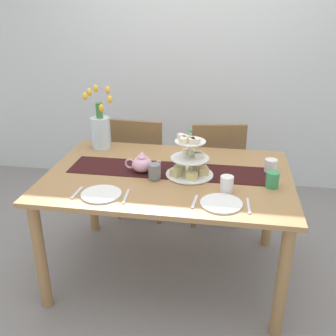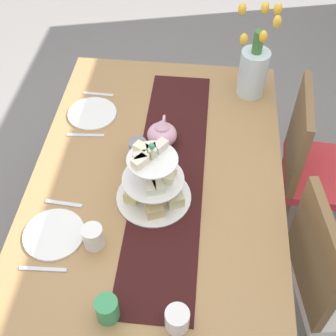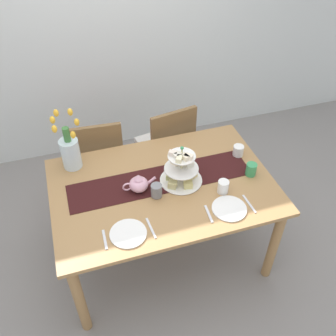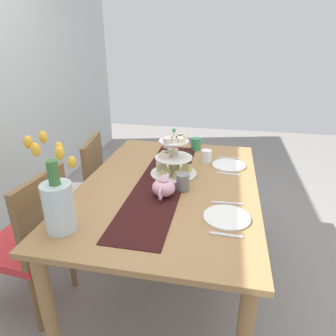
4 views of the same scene
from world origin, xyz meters
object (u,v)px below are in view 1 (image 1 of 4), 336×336
at_px(teapot, 142,163).
at_px(mug_orange, 272,180).
at_px(tulip_vase, 101,129).
at_px(chair_right, 215,168).
at_px(chair_left, 142,163).
at_px(cream_jug, 271,166).
at_px(dinner_plate_right, 221,203).
at_px(fork_right, 195,202).
at_px(mug_white_text, 227,184).
at_px(knife_left, 126,196).
at_px(knife_right, 248,206).
at_px(dining_table, 168,188).
at_px(mug_grey, 155,171).
at_px(dinner_plate_left, 101,194).
at_px(fork_left, 77,193).
at_px(tiered_cake_stand, 190,161).

height_order(teapot, mug_orange, teapot).
bearing_deg(tulip_vase, chair_right, 22.94).
distance_m(chair_left, cream_jug, 1.21).
bearing_deg(chair_left, mug_orange, -40.33).
xyz_separation_m(teapot, dinner_plate_right, (0.52, -0.35, -0.05)).
height_order(fork_right, mug_white_text, mug_white_text).
bearing_deg(mug_white_text, knife_left, -163.92).
bearing_deg(dinner_plate_right, knife_right, 0.00).
bearing_deg(chair_right, mug_orange, -66.78).
height_order(dining_table, mug_grey, mug_grey).
xyz_separation_m(dinner_plate_left, knife_left, (0.14, 0.00, -0.00)).
xyz_separation_m(knife_right, mug_grey, (-0.56, 0.26, 0.05)).
distance_m(knife_left, fork_right, 0.39).
height_order(tulip_vase, dinner_plate_left, tulip_vase).
relative_size(chair_right, mug_grey, 9.58).
xyz_separation_m(chair_left, knife_left, (0.17, -1.10, 0.26)).
distance_m(chair_left, knife_right, 1.41).
xyz_separation_m(fork_left, knife_left, (0.29, 0.00, 0.00)).
height_order(dining_table, dinner_plate_left, dinner_plate_left).
relative_size(teapot, mug_grey, 2.51).
bearing_deg(chair_left, dinner_plate_right, -57.47).
bearing_deg(knife_right, cream_jug, 72.94).
height_order(chair_right, cream_jug, chair_right).
xyz_separation_m(cream_jug, mug_orange, (-0.01, -0.23, 0.01)).
distance_m(cream_jug, dinner_plate_right, 0.57).
xyz_separation_m(chair_right, mug_white_text, (0.10, -0.94, 0.31)).
xyz_separation_m(tiered_cake_stand, cream_jug, (0.51, 0.14, -0.05)).
relative_size(dining_table, chair_left, 1.70).
relative_size(fork_right, mug_grey, 1.58).
height_order(fork_left, fork_right, same).
xyz_separation_m(cream_jug, dinner_plate_left, (-0.97, -0.49, -0.04)).
bearing_deg(mug_orange, dining_table, 172.05).
distance_m(fork_left, mug_orange, 1.14).
distance_m(chair_right, fork_right, 1.14).
bearing_deg(tiered_cake_stand, fork_left, -150.04).
height_order(chair_left, dinner_plate_left, chair_left).
bearing_deg(dining_table, knife_left, -117.68).
distance_m(knife_left, knife_right, 0.68).
bearing_deg(tulip_vase, fork_left, -82.54).
distance_m(dining_table, mug_white_text, 0.44).
xyz_separation_m(chair_left, fork_right, (0.56, -1.10, 0.26)).
relative_size(dinner_plate_right, knife_right, 1.35).
distance_m(teapot, tulip_vase, 0.57).
height_order(dinner_plate_right, knife_right, dinner_plate_right).
bearing_deg(fork_left, dinner_plate_left, 0.00).
bearing_deg(teapot, fork_left, -130.78).
height_order(teapot, tulip_vase, tulip_vase).
bearing_deg(knife_left, dining_table, 62.32).
relative_size(chair_right, teapot, 3.82).
height_order(dinner_plate_left, mug_orange, mug_orange).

